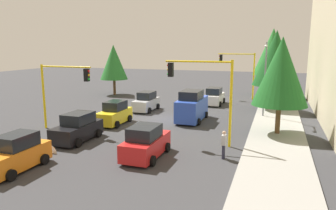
{
  "coord_description": "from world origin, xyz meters",
  "views": [
    {
      "loc": [
        26.3,
        10.24,
        6.58
      ],
      "look_at": [
        -0.94,
        0.74,
        1.2
      ],
      "focal_mm": 33.47,
      "sensor_mm": 36.0,
      "label": 1
    }
  ],
  "objects": [
    {
      "name": "ground_plane",
      "position": [
        0.0,
        0.0,
        0.0
      ],
      "size": [
        120.0,
        120.0,
        0.0
      ],
      "primitive_type": "plane",
      "color": "#353538"
    },
    {
      "name": "sidewalk_kerb",
      "position": [
        -5.0,
        10.5,
        0.07
      ],
      "size": [
        80.0,
        4.0,
        0.15
      ],
      "primitive_type": "cube",
      "color": "gray",
      "rests_on": "ground"
    },
    {
      "name": "lane_arrow_near",
      "position": [
        11.51,
        -3.0,
        0.01
      ],
      "size": [
        2.4,
        1.1,
        1.1
      ],
      "color": "silver",
      "rests_on": "ground"
    },
    {
      "name": "traffic_signal_far_left",
      "position": [
        -14.0,
        5.72,
        4.12
      ],
      "size": [
        0.36,
        4.59,
        5.83
      ],
      "color": "yellow",
      "rests_on": "ground"
    },
    {
      "name": "traffic_signal_near_right",
      "position": [
        6.0,
        -5.62,
        3.71
      ],
      "size": [
        0.36,
        4.59,
        5.21
      ],
      "color": "yellow",
      "rests_on": "ground"
    },
    {
      "name": "traffic_signal_near_left",
      "position": [
        6.0,
        5.71,
        4.08
      ],
      "size": [
        0.36,
        4.59,
        5.77
      ],
      "color": "yellow",
      "rests_on": "ground"
    },
    {
      "name": "street_lamp_curbside",
      "position": [
        -3.61,
        9.2,
        4.35
      ],
      "size": [
        2.15,
        0.28,
        7.0
      ],
      "color": "slate",
      "rests_on": "ground"
    },
    {
      "name": "tree_roadside_near",
      "position": [
        2.0,
        10.5,
        4.8
      ],
      "size": [
        4.01,
        4.01,
        7.32
      ],
      "color": "brown",
      "rests_on": "ground"
    },
    {
      "name": "tree_roadside_far",
      "position": [
        -18.0,
        9.5,
        5.92
      ],
      "size": [
        4.9,
        4.9,
        8.99
      ],
      "color": "brown",
      "rests_on": "ground"
    },
    {
      "name": "tree_roadside_mid",
      "position": [
        -8.0,
        10.0,
        5.42
      ],
      "size": [
        4.51,
        4.51,
        8.26
      ],
      "color": "brown",
      "rests_on": "ground"
    },
    {
      "name": "tree_opposite_side",
      "position": [
        -12.0,
        -11.0,
        4.49
      ],
      "size": [
        3.77,
        3.77,
        6.86
      ],
      "color": "brown",
      "rests_on": "ground"
    },
    {
      "name": "delivery_van_blue",
      "position": [
        -0.45,
        3.19,
        1.28
      ],
      "size": [
        4.8,
        2.22,
        2.77
      ],
      "color": "blue",
      "rests_on": "ground"
    },
    {
      "name": "car_silver",
      "position": [
        -3.27,
        -2.48,
        0.9
      ],
      "size": [
        3.87,
        1.92,
        1.98
      ],
      "color": "#B2B5BA",
      "rests_on": "ground"
    },
    {
      "name": "car_white",
      "position": [
        -9.12,
        3.55,
        0.9
      ],
      "size": [
        4.09,
        2.04,
        1.98
      ],
      "color": "white",
      "rests_on": "ground"
    },
    {
      "name": "car_black",
      "position": [
        8.13,
        -2.9,
        0.9
      ],
      "size": [
        4.08,
        2.11,
        1.98
      ],
      "color": "black",
      "rests_on": "ground"
    },
    {
      "name": "car_red",
      "position": [
        9.68,
        3.02,
        0.9
      ],
      "size": [
        4.04,
        2.07,
        1.98
      ],
      "color": "red",
      "rests_on": "ground"
    },
    {
      "name": "car_yellow",
      "position": [
        2.92,
        -2.79,
        0.9
      ],
      "size": [
        3.79,
        1.92,
        1.98
      ],
      "color": "yellow",
      "rests_on": "ground"
    },
    {
      "name": "car_orange",
      "position": [
        13.83,
        -2.81,
        0.9
      ],
      "size": [
        3.85,
        1.94,
        1.98
      ],
      "color": "orange",
      "rests_on": "ground"
    },
    {
      "name": "pedestrian_crossing",
      "position": [
        8.39,
        7.5,
        0.91
      ],
      "size": [
        0.4,
        0.24,
        1.7
      ],
      "color": "#262638",
      "rests_on": "ground"
    }
  ]
}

